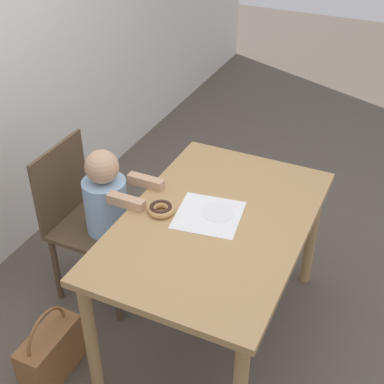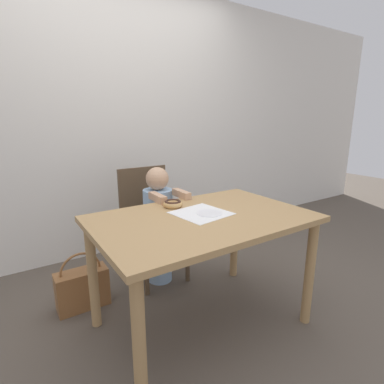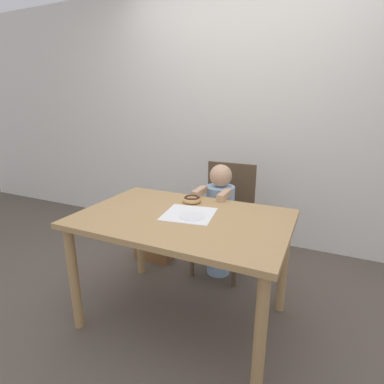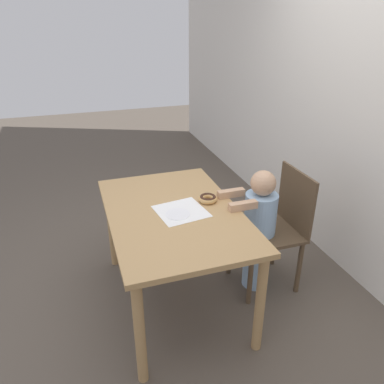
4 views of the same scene
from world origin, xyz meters
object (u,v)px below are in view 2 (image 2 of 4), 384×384
(donut, at_px, (173,204))
(handbag, at_px, (82,288))
(chair, at_px, (152,221))
(child_figure, at_px, (159,225))

(donut, distance_m, handbag, 0.88)
(chair, xyz_separation_m, handbag, (-0.62, -0.16, -0.33))
(handbag, bearing_deg, child_figure, 2.40)
(handbag, bearing_deg, donut, -31.98)
(chair, height_order, donut, chair)
(chair, height_order, child_figure, child_figure)
(child_figure, bearing_deg, donut, -101.86)
(chair, relative_size, handbag, 2.18)
(child_figure, xyz_separation_m, handbag, (-0.62, -0.03, -0.33))
(chair, bearing_deg, handbag, -165.62)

